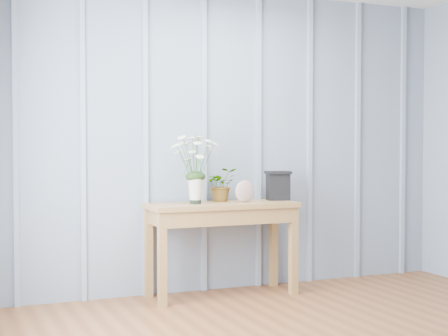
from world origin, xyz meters
name	(u,v)px	position (x,y,z in m)	size (l,w,h in m)	color
room_shell	(311,28)	(0.00, 0.92, 1.99)	(4.00, 4.50, 2.50)	#7D8DA2
sideboard	(222,217)	(-0.19, 1.99, 0.64)	(1.20, 0.45, 0.75)	olive
daisy_vase	(195,159)	(-0.42, 1.98, 1.10)	(0.39, 0.30, 0.56)	black
spider_plant	(221,185)	(-0.14, 2.13, 0.89)	(0.25, 0.21, 0.27)	#193313
felt_disc_vessel	(245,191)	(-0.01, 1.95, 0.84)	(0.18, 0.05, 0.18)	#87464D
carved_box	(278,185)	(0.34, 2.04, 0.87)	(0.22, 0.19, 0.24)	black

